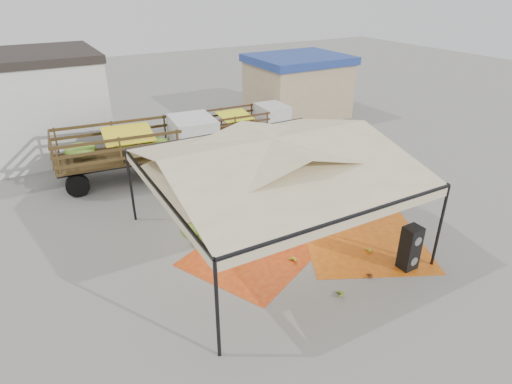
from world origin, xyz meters
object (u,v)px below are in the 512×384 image
speaker_stack (410,248)px  truck_right (243,122)px  banana_heap (252,207)px  truck_left (144,144)px  vendor (195,170)px

speaker_stack → truck_right: size_ratio=0.27×
speaker_stack → truck_right: bearing=85.0°
banana_heap → truck_left: 7.00m
speaker_stack → truck_left: bearing=113.4°
banana_heap → vendor: size_ratio=3.44×
vendor → truck_left: 3.04m
truck_left → truck_right: (6.34, 1.74, -0.36)m
speaker_stack → vendor: bearing=111.3°
banana_heap → truck_right: bearing=64.1°
banana_heap → vendor: vendor is taller
vendor → truck_right: bearing=-148.5°
speaker_stack → truck_right: (0.99, 13.58, 0.45)m
banana_heap → vendor: bearing=100.9°
banana_heap → truck_right: (4.02, 8.27, 0.63)m
banana_heap → truck_right: size_ratio=0.96×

